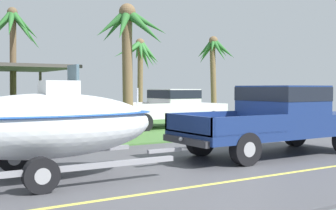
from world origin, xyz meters
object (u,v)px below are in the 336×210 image
Objects in this scene: palm_tree_mid at (129,40)px; palm_tree_far_left at (141,57)px; pickup_truck_towing at (281,116)px; parked_pickup_background at (173,106)px; boat_on_trailer at (48,125)px; palm_tree_near_right at (14,34)px; palm_tree_near_left at (214,56)px.

palm_tree_mid is 1.10× the size of palm_tree_far_left.
pickup_truck_towing is 1.13× the size of palm_tree_mid.
parked_pickup_background is 6.65m from palm_tree_far_left.
palm_tree_mid is (5.32, 6.97, 2.67)m from boat_on_trailer.
palm_tree_near_right reaches higher than parked_pickup_background.
palm_tree_near_right is (-13.17, -0.90, 0.54)m from palm_tree_near_left.
boat_on_trailer is 14.38m from palm_tree_near_right.
pickup_truck_towing is 1.11× the size of palm_tree_near_left.
palm_tree_mid is 8.23m from palm_tree_far_left.
palm_tree_mid reaches higher than boat_on_trailer.
palm_tree_near_left is at bearing 43.37° from boat_on_trailer.
pickup_truck_towing is 6.59m from boat_on_trailer.
palm_tree_mid is at bearing -66.34° from palm_tree_near_right.
pickup_truck_towing is 1.03× the size of boat_on_trailer.
boat_on_trailer is (-6.59, -0.00, 0.04)m from pickup_truck_towing.
palm_tree_mid is at bearing 52.64° from boat_on_trailer.
parked_pickup_background is at bearing 21.87° from palm_tree_mid.
palm_tree_near_left is 0.91× the size of palm_tree_near_right.
boat_on_trailer is 1.10× the size of palm_tree_mid.
palm_tree_near_left is at bearing 37.02° from palm_tree_mid.
palm_tree_near_left is 1.12× the size of palm_tree_far_left.
palm_tree_mid reaches higher than palm_tree_far_left.
boat_on_trailer is 17.17m from palm_tree_far_left.
parked_pickup_background is 1.19× the size of palm_tree_far_left.
pickup_truck_towing is 14.56m from palm_tree_far_left.
palm_tree_far_left is (9.60, 14.00, 2.58)m from boat_on_trailer.
palm_tree_near_right is (-4.24, 13.76, 3.49)m from pickup_truck_towing.
palm_tree_near_right is at bearing 107.14° from pickup_truck_towing.
boat_on_trailer is 21.54m from palm_tree_near_left.
pickup_truck_towing is at bearing -121.35° from palm_tree_near_left.
palm_tree_mid is (-10.20, -7.69, -0.24)m from palm_tree_near_left.
palm_tree_far_left is (4.28, 7.03, -0.10)m from palm_tree_mid.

